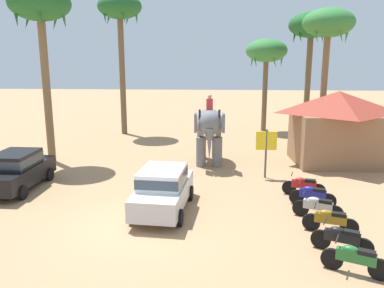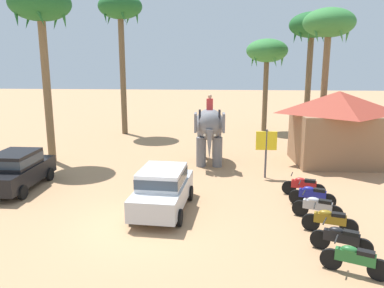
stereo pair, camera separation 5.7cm
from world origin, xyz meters
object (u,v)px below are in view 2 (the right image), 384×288
(palm_tree_near_hut, at_px, (267,53))
(palm_tree_far_back, at_px, (329,27))
(car_sedan_foreground, at_px, (163,188))
(elephant_with_mahout, at_px, (209,128))
(motorcycle_nearest_camera, at_px, (355,259))
(motorcycle_far_in_row, at_px, (312,195))
(palm_tree_left_of_road, at_px, (41,10))
(roadside_hut, at_px, (337,125))
(motorcycle_mid_row, at_px, (330,220))
(car_parked_far_side, at_px, (17,169))
(motorcycle_end_of_row, at_px, (304,186))
(motorcycle_fourth_in_row, at_px, (317,207))
(palm_tree_behind_elephant, at_px, (120,12))
(motorcycle_second_in_row, at_px, (341,239))
(signboard_yellow, at_px, (266,144))
(palm_tree_leaning_seaward, at_px, (312,29))

(palm_tree_near_hut, distance_m, palm_tree_far_back, 6.43)
(car_sedan_foreground, height_order, elephant_with_mahout, elephant_with_mahout)
(motorcycle_nearest_camera, xyz_separation_m, motorcycle_far_in_row, (0.03, 4.93, 0.00))
(palm_tree_left_of_road, height_order, roadside_hut, palm_tree_left_of_road)
(motorcycle_mid_row, distance_m, roadside_hut, 9.62)
(elephant_with_mahout, height_order, motorcycle_nearest_camera, elephant_with_mahout)
(car_sedan_foreground, bearing_deg, palm_tree_left_of_road, 137.03)
(car_parked_far_side, bearing_deg, motorcycle_end_of_row, -0.41)
(palm_tree_near_hut, bearing_deg, motorcycle_fourth_in_row, -90.33)
(motorcycle_mid_row, relative_size, motorcycle_far_in_row, 1.00)
(motorcycle_end_of_row, height_order, palm_tree_left_of_road, palm_tree_left_of_road)
(motorcycle_end_of_row, bearing_deg, palm_tree_behind_elephant, 129.23)
(car_sedan_foreground, relative_size, motorcycle_second_in_row, 2.52)
(motorcycle_second_in_row, height_order, signboard_yellow, signboard_yellow)
(palm_tree_behind_elephant, height_order, palm_tree_far_back, palm_tree_behind_elephant)
(motorcycle_nearest_camera, relative_size, motorcycle_end_of_row, 0.96)
(motorcycle_end_of_row, relative_size, palm_tree_leaning_seaward, 0.20)
(elephant_with_mahout, height_order, roadside_hut, roadside_hut)
(car_parked_far_side, height_order, palm_tree_behind_elephant, palm_tree_behind_elephant)
(palm_tree_left_of_road, xyz_separation_m, palm_tree_leaning_seaward, (15.87, 8.33, -0.43))
(motorcycle_far_in_row, xyz_separation_m, signboard_yellow, (-1.40, 3.66, 1.22))
(motorcycle_nearest_camera, relative_size, motorcycle_second_in_row, 1.00)
(car_parked_far_side, xyz_separation_m, motorcycle_nearest_camera, (12.56, -6.17, -0.46))
(roadside_hut, bearing_deg, signboard_yellow, -144.27)
(palm_tree_behind_elephant, relative_size, palm_tree_near_hut, 1.43)
(car_parked_far_side, xyz_separation_m, motorcycle_mid_row, (12.60, -3.65, -0.46))
(motorcycle_mid_row, xyz_separation_m, motorcycle_fourth_in_row, (-0.11, 1.19, 0.00))
(car_sedan_foreground, bearing_deg, motorcycle_far_in_row, 8.33)
(palm_tree_near_hut, bearing_deg, roadside_hut, -74.09)
(palm_tree_near_hut, bearing_deg, palm_tree_left_of_road, -141.31)
(motorcycle_end_of_row, bearing_deg, motorcycle_second_in_row, -89.31)
(motorcycle_second_in_row, height_order, palm_tree_near_hut, palm_tree_near_hut)
(motorcycle_mid_row, xyz_separation_m, roadside_hut, (2.76, 9.07, 1.66))
(motorcycle_nearest_camera, xyz_separation_m, signboard_yellow, (-1.37, 8.58, 1.22))
(motorcycle_second_in_row, distance_m, motorcycle_fourth_in_row, 2.53)
(palm_tree_leaning_seaward, bearing_deg, motorcycle_fourth_in_row, -100.68)
(elephant_with_mahout, distance_m, roadside_hut, 6.98)
(palm_tree_leaning_seaward, bearing_deg, car_sedan_foreground, -119.66)
(palm_tree_near_hut, bearing_deg, motorcycle_mid_row, -89.98)
(car_parked_far_side, height_order, motorcycle_fourth_in_row, car_parked_far_side)
(elephant_with_mahout, relative_size, palm_tree_near_hut, 0.54)
(car_sedan_foreground, relative_size, motorcycle_nearest_camera, 2.51)
(palm_tree_behind_elephant, bearing_deg, roadside_hut, -29.59)
(palm_tree_near_hut, relative_size, palm_tree_left_of_road, 0.77)
(palm_tree_behind_elephant, xyz_separation_m, palm_tree_near_hut, (10.94, 1.94, -2.87))
(car_parked_far_side, bearing_deg, palm_tree_left_of_road, 95.66)
(motorcycle_nearest_camera, bearing_deg, palm_tree_behind_elephant, 119.39)
(car_parked_far_side, relative_size, motorcycle_far_in_row, 2.37)
(car_sedan_foreground, relative_size, motorcycle_far_in_row, 2.42)
(car_parked_far_side, relative_size, motorcycle_mid_row, 2.36)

